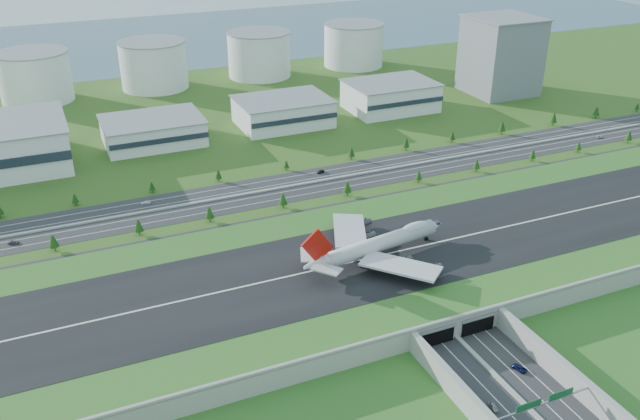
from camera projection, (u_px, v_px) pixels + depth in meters
name	position (u px, v px, depth m)	size (l,w,h in m)	color
ground	(389.00, 270.00, 282.16)	(1200.00, 1200.00, 0.00)	#284515
airfield_deck	(389.00, 262.00, 280.25)	(520.00, 100.00, 9.20)	#989893
sign_gantry_near	(544.00, 404.00, 201.03)	(38.70, 0.70, 9.80)	gray
north_expressway	(303.00, 185.00, 360.13)	(560.00, 36.00, 0.12)	#28282B
tree_row	(334.00, 172.00, 363.44)	(502.31, 48.70, 8.45)	#3D2819
hangar_mid_a	(153.00, 131.00, 413.37)	(58.00, 42.00, 15.00)	silver
hangar_mid_b	(283.00, 112.00, 443.32)	(58.00, 42.00, 17.00)	silver
hangar_mid_c	(390.00, 96.00, 471.48)	(58.00, 42.00, 19.00)	silver
office_tower	(501.00, 56.00, 501.55)	(46.00, 46.00, 55.00)	slate
fuel_tank_a	(35.00, 77.00, 485.99)	(50.00, 50.00, 35.00)	white
fuel_tank_b	(154.00, 65.00, 516.39)	(50.00, 50.00, 35.00)	white
fuel_tank_c	(259.00, 55.00, 546.78)	(50.00, 50.00, 35.00)	white
fuel_tank_d	(354.00, 45.00, 577.18)	(50.00, 50.00, 35.00)	white
bay_water	(157.00, 40.00, 676.26)	(1200.00, 260.00, 0.06)	#3C5C73
boeing_747	(377.00, 244.00, 273.07)	(70.05, 65.72, 21.77)	silver
car_0	(494.00, 407.00, 208.70)	(1.83, 4.54, 1.55)	#9C9CA0
car_2	(519.00, 368.00, 225.15)	(2.45, 5.31, 1.48)	#0C113E
car_4	(14.00, 242.00, 301.81)	(1.93, 4.80, 1.64)	#57575C
car_5	(321.00, 172.00, 373.66)	(1.62, 4.65, 1.53)	black
car_6	(599.00, 137.00, 423.21)	(2.21, 4.80, 1.33)	silver
car_7	(146.00, 202.00, 338.59)	(2.04, 5.01, 1.45)	white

